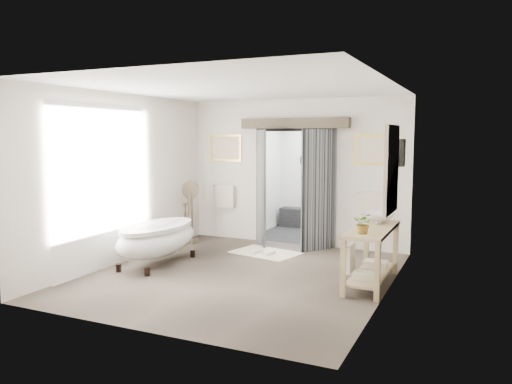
# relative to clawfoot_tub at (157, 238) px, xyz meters

# --- Properties ---
(ground_plane) EXTENTS (5.00, 5.00, 0.00)m
(ground_plane) POSITION_rel_clawfoot_tub_xyz_m (1.57, -0.01, -0.45)
(ground_plane) COLOR brown
(room_shell) EXTENTS (4.52, 5.02, 2.91)m
(room_shell) POSITION_rel_clawfoot_tub_xyz_m (1.54, -0.13, 1.40)
(room_shell) COLOR silver
(room_shell) RESTS_ON ground_plane
(shower_room) EXTENTS (2.22, 2.01, 2.51)m
(shower_room) POSITION_rel_clawfoot_tub_xyz_m (1.57, 3.98, 0.45)
(shower_room) COLOR black
(shower_room) RESTS_ON ground_plane
(back_wall_dressing) EXTENTS (3.82, 0.74, 2.52)m
(back_wall_dressing) POSITION_rel_clawfoot_tub_xyz_m (1.57, 2.31, 1.11)
(back_wall_dressing) COLOR black
(back_wall_dressing) RESTS_ON ground_plane
(clawfoot_tub) EXTENTS (0.85, 1.90, 0.93)m
(clawfoot_tub) POSITION_rel_clawfoot_tub_xyz_m (0.00, 0.00, 0.00)
(clawfoot_tub) COLOR black
(clawfoot_tub) RESTS_ON ground_plane
(vanity) EXTENTS (0.57, 1.60, 0.85)m
(vanity) POSITION_rel_clawfoot_tub_xyz_m (3.52, 0.31, 0.05)
(vanity) COLOR tan
(vanity) RESTS_ON ground_plane
(pedestal_mirror) EXTENTS (0.38, 0.24, 1.28)m
(pedestal_mirror) POSITION_rel_clawfoot_tub_xyz_m (-0.39, 1.69, 0.10)
(pedestal_mirror) COLOR brown
(pedestal_mirror) RESTS_ON ground_plane
(rug) EXTENTS (1.35, 1.05, 0.01)m
(rug) POSITION_rel_clawfoot_tub_xyz_m (1.36, 1.50, -0.45)
(rug) COLOR beige
(rug) RESTS_ON ground_plane
(slippers) EXTENTS (0.42, 0.30, 0.05)m
(slippers) POSITION_rel_clawfoot_tub_xyz_m (1.35, 1.36, -0.41)
(slippers) COLOR silver
(slippers) RESTS_ON rug
(basin) EXTENTS (0.47, 0.47, 0.16)m
(basin) POSITION_rel_clawfoot_tub_xyz_m (3.56, 0.73, 0.48)
(basin) COLOR white
(basin) RESTS_ON vanity
(plant) EXTENTS (0.27, 0.23, 0.29)m
(plant) POSITION_rel_clawfoot_tub_xyz_m (3.54, -0.21, 0.54)
(plant) COLOR gray
(plant) RESTS_ON vanity
(soap_bottle_a) EXTENTS (0.09, 0.09, 0.17)m
(soap_bottle_a) POSITION_rel_clawfoot_tub_xyz_m (3.42, 0.37, 0.48)
(soap_bottle_a) COLOR gray
(soap_bottle_a) RESTS_ON vanity
(soap_bottle_b) EXTENTS (0.13, 0.13, 0.15)m
(soap_bottle_b) POSITION_rel_clawfoot_tub_xyz_m (3.50, 1.05, 0.47)
(soap_bottle_b) COLOR gray
(soap_bottle_b) RESTS_ON vanity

